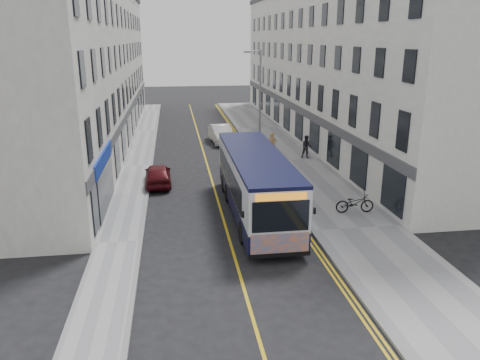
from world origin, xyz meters
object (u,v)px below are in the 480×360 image
object	(u,v)px
bicycle	(355,203)
pedestrian_near	(272,145)
car_white	(221,134)
streetlamp	(259,99)
pedestrian_far	(307,147)
car_maroon	(158,174)
city_bus	(256,182)

from	to	relation	value
bicycle	pedestrian_near	bearing A→B (deg)	11.36
bicycle	car_white	size ratio (longest dim) A/B	0.43
streetlamp	pedestrian_far	xyz separation A→B (m)	(3.38, -1.72, -3.39)
pedestrian_near	car_white	distance (m)	6.96
streetlamp	bicycle	distance (m)	14.01
bicycle	car_maroon	world-z (taller)	car_maroon
city_bus	pedestrian_near	xyz separation A→B (m)	(3.33, 11.51, -0.75)
bicycle	pedestrian_near	world-z (taller)	pedestrian_near
pedestrian_near	car_white	world-z (taller)	pedestrian_near
pedestrian_far	car_white	bearing A→B (deg)	135.54
pedestrian_near	car_white	xyz separation A→B (m)	(-3.26, 6.15, -0.28)
pedestrian_near	car_white	size ratio (longest dim) A/B	0.40
city_bus	car_maroon	distance (m)	7.96
pedestrian_far	car_maroon	world-z (taller)	pedestrian_far
car_maroon	car_white	bearing A→B (deg)	-115.72
streetlamp	pedestrian_far	world-z (taller)	streetlamp
city_bus	car_maroon	size ratio (longest dim) A/B	2.84
bicycle	streetlamp	bearing A→B (deg)	14.47
pedestrian_far	car_maroon	bearing A→B (deg)	-150.75
city_bus	bicycle	distance (m)	5.28
bicycle	pedestrian_far	distance (m)	11.54
streetlamp	car_maroon	distance (m)	10.66
pedestrian_near	car_maroon	bearing A→B (deg)	-136.51
city_bus	pedestrian_near	distance (m)	12.01
pedestrian_far	car_white	world-z (taller)	pedestrian_far
city_bus	pedestrian_far	distance (m)	12.30
streetlamp	pedestrian_far	bearing A→B (deg)	-26.94
streetlamp	pedestrian_near	distance (m)	3.59
city_bus	car_white	distance (m)	17.69
bicycle	car_maroon	xyz separation A→B (m)	(-10.23, 6.71, 0.03)
car_white	car_maroon	size ratio (longest dim) A/B	1.17
city_bus	bicycle	world-z (taller)	city_bus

